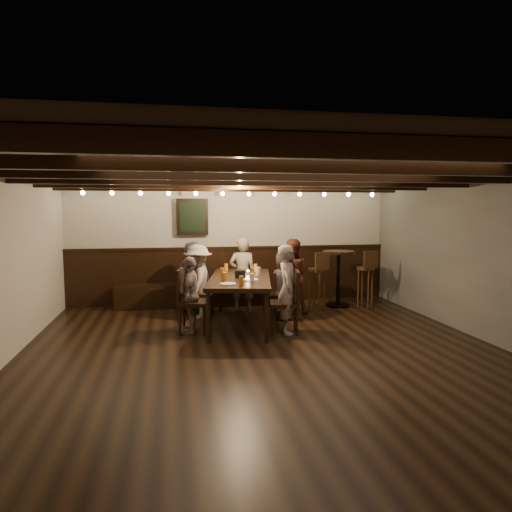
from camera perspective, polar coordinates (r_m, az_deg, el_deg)
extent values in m
plane|color=black|center=(6.16, 1.40, -12.17)|extent=(7.00, 7.00, 0.00)
plane|color=black|center=(5.87, 1.46, 10.68)|extent=(7.00, 7.00, 0.00)
plane|color=beige|center=(9.33, -3.04, 1.56)|extent=(6.50, 0.00, 6.50)
plane|color=#51514F|center=(7.30, 27.26, -0.34)|extent=(0.00, 7.00, 7.00)
cube|color=black|center=(9.37, -2.98, -2.42)|extent=(6.50, 0.08, 1.10)
cube|color=black|center=(9.09, -7.78, -4.80)|extent=(3.00, 0.45, 0.45)
cube|color=black|center=(9.14, -7.97, 4.87)|extent=(0.62, 0.12, 0.72)
cube|color=black|center=(9.07, -7.95, 4.87)|extent=(0.50, 0.02, 0.58)
cube|color=black|center=(3.10, 12.97, 13.07)|extent=(6.50, 0.10, 0.16)
cube|color=black|center=(4.18, 6.51, 11.30)|extent=(6.50, 0.10, 0.16)
cube|color=black|center=(5.30, 2.78, 10.21)|extent=(6.50, 0.10, 0.16)
cube|color=black|center=(6.43, 0.37, 9.47)|extent=(6.50, 0.10, 0.16)
cube|color=black|center=(7.57, -1.32, 8.95)|extent=(6.50, 0.10, 0.16)
cube|color=black|center=(8.72, -2.56, 8.55)|extent=(6.50, 0.10, 0.16)
sphere|color=#FFE099|center=(8.74, -20.83, 7.38)|extent=(0.07, 0.07, 0.07)
sphere|color=#FFE099|center=(8.61, -11.71, 7.67)|extent=(0.07, 0.07, 0.07)
sphere|color=#FFE099|center=(8.69, -2.53, 7.77)|extent=(0.07, 0.07, 0.07)
sphere|color=#FFE099|center=(8.99, 6.26, 7.68)|extent=(0.07, 0.07, 0.07)
sphere|color=#FFE099|center=(9.48, 14.31, 7.44)|extent=(0.07, 0.07, 0.07)
cube|color=black|center=(7.45, -2.00, -2.90)|extent=(1.35, 2.28, 0.06)
cylinder|color=black|center=(6.58, -6.00, -7.69)|extent=(0.06, 0.06, 0.74)
cylinder|color=black|center=(8.53, -4.51, -4.51)|extent=(0.06, 0.06, 0.74)
cylinder|color=black|center=(6.54, 1.33, -7.74)|extent=(0.06, 0.06, 0.74)
cylinder|color=black|center=(8.50, 1.10, -4.53)|extent=(0.06, 0.06, 0.74)
cube|color=black|center=(8.01, -6.88, -4.73)|extent=(0.49, 0.49, 0.05)
cube|color=black|center=(7.99, -8.26, -2.91)|extent=(0.12, 0.42, 0.46)
cube|color=black|center=(7.13, -7.80, -5.80)|extent=(0.53, 0.53, 0.05)
cube|color=black|center=(7.11, -9.47, -3.60)|extent=(0.13, 0.45, 0.50)
cube|color=black|center=(7.96, 3.21, -4.84)|extent=(0.48, 0.48, 0.05)
cube|color=black|center=(7.92, 4.56, -3.07)|extent=(0.12, 0.41, 0.45)
cube|color=black|center=(7.07, 3.57, -5.97)|extent=(0.52, 0.52, 0.05)
cube|color=black|center=(7.03, 5.21, -3.82)|extent=(0.12, 0.44, 0.48)
imported|color=#2A292C|center=(8.44, -7.87, -2.65)|extent=(0.71, 0.53, 1.32)
imported|color=gray|center=(8.50, -1.70, -2.32)|extent=(0.56, 0.42, 1.38)
imported|color=brown|center=(8.37, 4.44, -2.52)|extent=(0.75, 0.63, 1.37)
imported|color=gray|center=(7.98, -7.26, -3.20)|extent=(0.63, 0.92, 1.30)
imported|color=gray|center=(7.11, -8.22, -4.81)|extent=(0.42, 0.74, 1.19)
imported|color=black|center=(7.93, 3.58, -3.62)|extent=(0.48, 0.64, 1.19)
imported|color=gray|center=(7.03, 3.99, -4.16)|extent=(0.42, 0.55, 1.37)
cylinder|color=#BF7219|center=(8.14, -3.77, -1.43)|extent=(0.07, 0.07, 0.14)
cylinder|color=#BF7219|center=(8.07, -0.04, -1.48)|extent=(0.07, 0.07, 0.14)
cylinder|color=#BF7219|center=(7.55, -4.25, -2.01)|extent=(0.07, 0.07, 0.14)
cylinder|color=silver|center=(7.63, 0.32, -1.92)|extent=(0.07, 0.07, 0.14)
cylinder|color=#BF7219|center=(7.00, -3.95, -2.64)|extent=(0.07, 0.07, 0.14)
cylinder|color=silver|center=(6.89, -0.52, -2.78)|extent=(0.07, 0.07, 0.14)
cylinder|color=#BF7219|center=(6.64, -1.85, -3.10)|extent=(0.07, 0.07, 0.14)
cylinder|color=white|center=(6.76, -3.52, -3.49)|extent=(0.24, 0.24, 0.01)
cylinder|color=white|center=(7.14, -0.65, -2.97)|extent=(0.24, 0.24, 0.01)
cube|color=black|center=(7.39, -2.02, -2.26)|extent=(0.15, 0.10, 0.12)
cylinder|color=beige|center=(7.73, -1.02, -2.15)|extent=(0.05, 0.05, 0.05)
cylinder|color=black|center=(9.16, 10.18, -6.07)|extent=(0.45, 0.45, 0.04)
cylinder|color=black|center=(9.07, 10.24, -2.89)|extent=(0.07, 0.07, 1.03)
cylinder|color=black|center=(9.00, 10.30, 0.47)|extent=(0.62, 0.62, 0.05)
cylinder|color=#372311|center=(8.68, 7.64, -1.73)|extent=(0.35, 0.35, 0.05)
cube|color=#372311|center=(8.53, 8.29, -0.63)|extent=(0.30, 0.12, 0.33)
cylinder|color=#372311|center=(9.09, 13.55, -1.50)|extent=(0.35, 0.35, 0.05)
cube|color=#372311|center=(8.93, 14.16, -0.45)|extent=(0.31, 0.08, 0.33)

